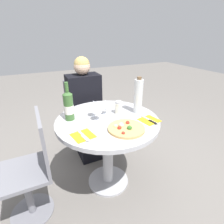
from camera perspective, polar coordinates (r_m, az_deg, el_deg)
The scene contains 14 objects.
ground_plane at distance 1.97m, azimuth -1.24°, elevation -21.57°, with size 12.00×12.00×0.00m, color slate.
dining_table at distance 1.60m, azimuth -1.43°, elevation -7.03°, with size 0.90×0.90×0.73m.
chair_behind_diner at distance 2.30m, azimuth -9.01°, elevation -1.01°, with size 0.39×0.39×0.89m.
seated_diner at distance 2.13m, azimuth -7.99°, elevation -0.48°, with size 0.38×0.47×1.18m.
chair_empty_side at distance 1.57m, azimuth -24.80°, elevation -16.98°, with size 0.39×0.39×0.89m.
pizza_large at distance 1.36m, azimuth 4.56°, elevation -5.27°, with size 0.29×0.29×0.05m.
wine_bottle at distance 1.51m, azimuth -13.98°, elevation 1.96°, with size 0.08×0.08×0.33m.
tall_carafe at distance 1.61m, azimuth 8.55°, elevation 5.13°, with size 0.08×0.08×0.34m.
sugar_shaker at distance 1.61m, azimuth 2.12°, elevation 1.50°, with size 0.07×0.07×0.12m.
wine_glass_front_left at distance 1.47m, azimuth -4.98°, elevation 1.18°, with size 0.08×0.08×0.15m.
wine_glass_back_right at distance 1.58m, azimuth -2.25°, elevation 2.67°, with size 0.07×0.07×0.14m.
wine_glass_back_left at distance 1.54m, azimuth -6.00°, elevation 2.43°, with size 0.08×0.08×0.15m.
place_setting_left at distance 1.30m, azimuth -9.41°, elevation -7.62°, with size 0.17×0.19×0.01m.
place_setting_right at distance 1.53m, azimuth 12.16°, elevation -2.63°, with size 0.17×0.19×0.01m.
Camera 1 is at (-0.55, -1.24, 1.42)m, focal length 28.00 mm.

